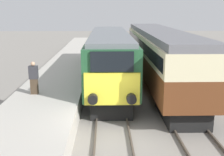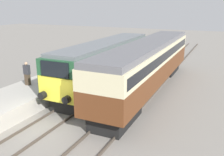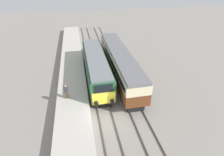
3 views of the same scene
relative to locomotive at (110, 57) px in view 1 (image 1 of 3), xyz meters
name	(u,v)px [view 1 (image 1 of 3)]	position (x,y,z in m)	size (l,w,h in m)	color
ground_plane	(113,140)	(0.00, -8.10, -2.07)	(120.00, 120.00, 0.00)	gray
platform_left	(61,81)	(-3.30, -0.10, -1.58)	(3.50, 50.00, 0.98)	#B7B2A8
rails_near_track	(111,100)	(0.00, -3.10, -2.00)	(1.51, 60.00, 0.14)	#4C4238
rails_far_track	(169,100)	(3.40, -3.10, -2.00)	(1.50, 60.00, 0.14)	#4C4238
locomotive	(110,57)	(0.00, 0.00, 0.00)	(2.70, 13.65, 3.71)	black
passenger_carriage	(159,52)	(3.40, 0.44, 0.26)	(2.75, 16.64, 3.85)	black
person_on_platform	(34,78)	(-3.91, -4.75, -0.26)	(0.44, 0.26, 1.67)	#473828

